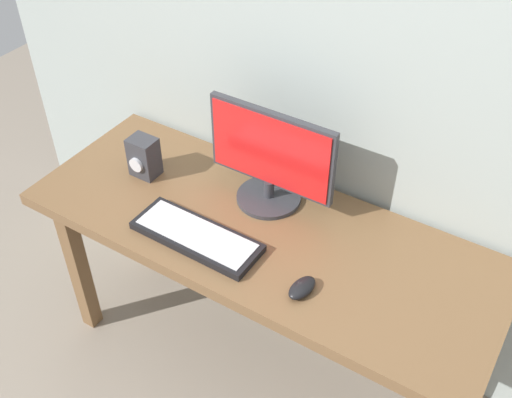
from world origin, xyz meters
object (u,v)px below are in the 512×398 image
at_px(desk, 260,247).
at_px(keyboard_primary, 197,236).
at_px(monitor, 271,159).
at_px(audio_controller, 144,157).
at_px(mouse, 302,288).

relative_size(desk, keyboard_primary, 3.70).
xyz_separation_m(desk, monitor, (-0.05, 0.15, 0.26)).
bearing_deg(audio_controller, desk, -2.77).
distance_m(monitor, audio_controller, 0.48).
height_order(desk, monitor, monitor).
bearing_deg(keyboard_primary, monitor, 72.79).
distance_m(desk, monitor, 0.31).
relative_size(keyboard_primary, mouse, 4.11).
bearing_deg(monitor, keyboard_primary, -107.21).
relative_size(monitor, audio_controller, 3.04).
height_order(keyboard_primary, audio_controller, audio_controller).
bearing_deg(audio_controller, keyboard_primary, -26.48).
relative_size(desk, monitor, 3.51).
height_order(monitor, keyboard_primary, monitor).
bearing_deg(monitor, audio_controller, -164.76).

